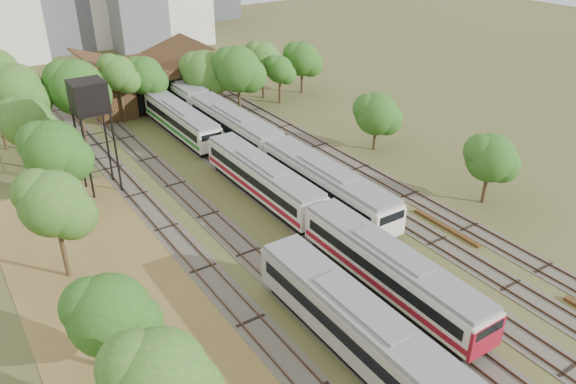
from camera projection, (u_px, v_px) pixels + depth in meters
ground at (493, 343)px, 36.22m from camera, size 240.00×240.00×0.00m
dry_grass_patch at (184, 382)px, 33.29m from camera, size 14.00×60.00×0.04m
tracks at (276, 194)px, 54.28m from camera, size 24.60×80.00×0.19m
railcar_red_set at (318, 218)px, 46.43m from camera, size 2.94×34.57×3.63m
railcar_green_set at (235, 128)px, 64.17m from camera, size 3.16×52.08×3.92m
railcar_rear at (181, 121)px, 66.63m from camera, size 2.88×16.08×3.56m
old_grey_coach at (359, 329)px, 34.25m from camera, size 3.16×18.00×3.91m
water_tower at (89, 99)px, 51.00m from camera, size 3.15×3.15×10.90m
rail_pile_far at (446, 227)px, 48.59m from camera, size 0.45×7.23×0.24m
maintenance_shed at (145, 82)px, 77.06m from camera, size 16.45×11.55×7.58m
tree_band_left at (46, 168)px, 46.62m from camera, size 7.78×75.41×8.96m
tree_band_far at (167, 75)px, 69.69m from camera, size 43.13×10.58×9.86m
tree_band_right at (388, 117)px, 60.53m from camera, size 4.87×38.71×6.83m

